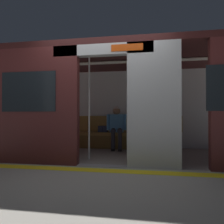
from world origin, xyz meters
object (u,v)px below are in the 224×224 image
at_px(grab_pole_door, 89,107).
at_px(grab_pole_far, 128,107).
at_px(train_car, 110,90).
at_px(handbag, 103,129).
at_px(book, 133,132).
at_px(person_seated, 117,124).
at_px(bench_seat, 118,136).

height_order(grab_pole_door, grab_pole_far, same).
xyz_separation_m(train_car, grab_pole_door, (0.34, 0.59, -0.43)).
bearing_deg(handbag, book, -178.80).
distance_m(book, grab_pole_far, 1.62).
xyz_separation_m(person_seated, grab_pole_door, (0.36, 1.49, 0.43)).
xyz_separation_m(person_seated, handbag, (0.40, -0.08, -0.14)).
distance_m(handbag, book, 0.84).
bearing_deg(bench_seat, book, -172.88).
xyz_separation_m(handbag, book, (-0.84, -0.02, -0.07)).
relative_size(handbag, grab_pole_far, 0.12).
height_order(book, grab_pole_door, grab_pole_door).
bearing_deg(grab_pole_far, handbag, -60.19).
height_order(train_car, person_seated, train_car).
bearing_deg(grab_pole_door, handbag, -88.51).
xyz_separation_m(person_seated, book, (-0.44, -0.10, -0.21)).
bearing_deg(grab_pole_far, train_car, -46.30).
relative_size(train_car, book, 29.09).
xyz_separation_m(bench_seat, handbag, (0.44, -0.03, 0.19)).
height_order(handbag, grab_pole_far, grab_pole_far).
relative_size(train_car, person_seated, 5.42).
height_order(bench_seat, grab_pole_far, grab_pole_far).
height_order(train_car, handbag, train_car).
bearing_deg(person_seated, grab_pole_far, 107.52).
distance_m(person_seated, handbag, 0.43).
distance_m(bench_seat, handbag, 0.48).
relative_size(handbag, book, 1.18).
bearing_deg(train_car, person_seated, -91.41).
relative_size(bench_seat, person_seated, 2.06).
bearing_deg(person_seated, grab_pole_door, 76.33).
bearing_deg(person_seated, bench_seat, -125.42).
bearing_deg(book, grab_pole_far, 82.36).
height_order(train_car, bench_seat, train_car).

